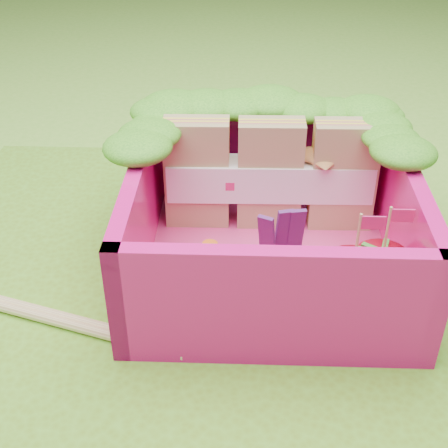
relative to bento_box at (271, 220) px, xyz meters
name	(u,v)px	position (x,y,z in m)	size (l,w,h in m)	color
ground	(179,275)	(-0.44, -0.04, -0.31)	(14.00, 14.00, 0.00)	#75C437
placemat	(179,272)	(-0.44, -0.04, -0.29)	(2.60, 2.60, 0.03)	#699F24
bento_floor	(269,263)	(0.00, 0.00, -0.25)	(1.30, 1.30, 0.05)	#EB3B85
bento_box	(271,220)	(0.00, 0.00, 0.00)	(1.30, 1.30, 0.55)	#F21484
lettuce_ruffle	(271,115)	(0.00, 0.46, 0.33)	(1.43, 0.77, 0.11)	#268117
sandwich_stack	(271,175)	(0.01, 0.33, 0.06)	(1.07, 0.19, 0.58)	tan
broccoli	(154,270)	(-0.51, -0.32, -0.06)	(0.33, 0.33, 0.24)	#73AA52
carrot_sticks	(209,277)	(-0.27, -0.32, -0.09)	(0.08, 0.15, 0.29)	#FF6115
purple_wedges	(281,243)	(0.04, -0.13, -0.04)	(0.20, 0.10, 0.38)	#461650
strawberry_left	(351,285)	(0.34, -0.35, -0.09)	(0.26, 0.26, 0.50)	red
strawberry_right	(379,275)	(0.47, -0.27, -0.10)	(0.24, 0.24, 0.48)	red
snap_peas	(350,299)	(0.35, -0.32, -0.20)	(0.56, 0.34, 0.05)	#53BE3B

